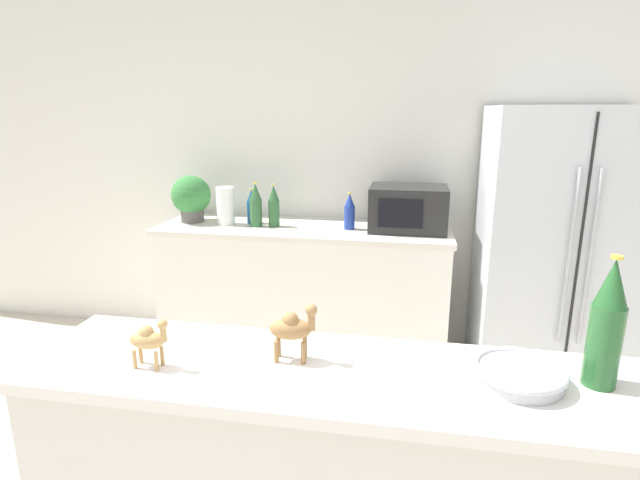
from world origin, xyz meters
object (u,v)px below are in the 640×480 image
object	(u,v)px
camel_figurine	(292,328)
camel_figurine_second	(148,339)
paper_towel_roll	(226,206)
back_bottle_0	(252,207)
microwave	(408,208)
back_bottle_2	(274,206)
refrigerator	(557,254)
potted_plant	(191,197)
fruit_bowl	(519,373)
back_bottle_3	(349,212)
wine_bottle	(607,325)
back_bottle_1	(256,205)

from	to	relation	value
camel_figurine	camel_figurine_second	world-z (taller)	camel_figurine
paper_towel_roll	back_bottle_0	xyz separation A→B (m)	(0.16, 0.07, -0.01)
microwave	back_bottle_2	bearing A→B (deg)	-176.16
refrigerator	camel_figurine_second	bearing A→B (deg)	-129.15
refrigerator	potted_plant	xyz separation A→B (m)	(-2.34, 0.09, 0.26)
fruit_bowl	camel_figurine	world-z (taller)	camel_figurine
back_bottle_3	camel_figurine	xyz separation A→B (m)	(0.07, -1.86, 0.04)
wine_bottle	camel_figurine_second	distance (m)	1.19
camel_figurine	potted_plant	bearing A→B (deg)	121.49
back_bottle_0	wine_bottle	xyz separation A→B (m)	(1.55, -1.91, 0.11)
refrigerator	camel_figurine	size ratio (longest dim) A/B	9.98
fruit_bowl	wine_bottle	bearing A→B (deg)	8.01
microwave	back_bottle_3	distance (m)	0.37
potted_plant	back_bottle_1	world-z (taller)	potted_plant
back_bottle_1	fruit_bowl	world-z (taller)	back_bottle_1
back_bottle_0	refrigerator	bearing A→B (deg)	-3.65
back_bottle_2	back_bottle_3	bearing A→B (deg)	1.20
refrigerator	potted_plant	world-z (taller)	refrigerator
paper_towel_roll	fruit_bowl	size ratio (longest dim) A/B	1.05
potted_plant	back_bottle_1	bearing A→B (deg)	-6.65
back_bottle_0	wine_bottle	size ratio (longest dim) A/B	0.68
refrigerator	paper_towel_roll	distance (m)	2.09
back_bottle_1	back_bottle_2	distance (m)	0.12
refrigerator	back_bottle_2	world-z (taller)	refrigerator
back_bottle_3	fruit_bowl	xyz separation A→B (m)	(0.68, -1.88, -0.03)
potted_plant	wine_bottle	world-z (taller)	wine_bottle
back_bottle_2	fruit_bowl	xyz separation A→B (m)	(1.17, -1.87, -0.05)
back_bottle_3	microwave	bearing A→B (deg)	7.38
refrigerator	back_bottle_2	bearing A→B (deg)	178.34
potted_plant	back_bottle_0	xyz separation A→B (m)	(0.42, 0.03, -0.06)
paper_towel_roll	fruit_bowl	distance (m)	2.40
back_bottle_2	camel_figurine_second	distance (m)	1.97
potted_plant	fruit_bowl	distance (m)	2.60
microwave	paper_towel_roll	bearing A→B (deg)	-177.29
back_bottle_2	back_bottle_3	distance (m)	0.50
camel_figurine_second	back_bottle_3	bearing A→B (deg)	81.20
paper_towel_roll	back_bottle_0	bearing A→B (deg)	23.87
paper_towel_roll	back_bottle_1	xyz separation A→B (m)	(0.22, -0.02, 0.01)
fruit_bowl	camel_figurine	size ratio (longest dim) A/B	1.39
potted_plant	back_bottle_3	world-z (taller)	potted_plant
potted_plant	camel_figurine	world-z (taller)	potted_plant
back_bottle_0	back_bottle_2	distance (m)	0.19
microwave	fruit_bowl	bearing A→B (deg)	-80.89
back_bottle_1	back_bottle_3	xyz separation A→B (m)	(0.61, 0.03, -0.03)
potted_plant	camel_figurine_second	bearing A→B (deg)	-68.64
back_bottle_1	paper_towel_roll	bearing A→B (deg)	174.94
camel_figurine	paper_towel_roll	bearing A→B (deg)	115.93
back_bottle_0	back_bottle_3	distance (m)	0.67
microwave	camel_figurine	distance (m)	1.93
back_bottle_1	fruit_bowl	xyz separation A→B (m)	(1.29, -1.85, -0.06)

